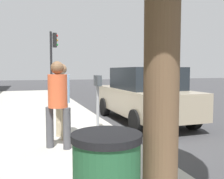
% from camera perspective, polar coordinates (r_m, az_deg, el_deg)
% --- Properties ---
extents(ground_plane, '(80.00, 80.00, 0.00)m').
position_cam_1_polar(ground_plane, '(6.59, 1.60, -10.38)').
color(ground_plane, '#38383A').
rests_on(ground_plane, ground).
extents(parking_meter, '(0.36, 0.12, 1.41)m').
position_cam_1_polar(parking_meter, '(6.10, -3.27, -0.44)').
color(parking_meter, gray).
rests_on(parking_meter, sidewalk_slab).
extents(pedestrian_at_meter, '(0.51, 0.37, 1.68)m').
position_cam_1_polar(pedestrian_at_meter, '(5.72, -11.45, -1.26)').
color(pedestrian_at_meter, tan).
rests_on(pedestrian_at_meter, sidewalk_slab).
extents(pedestrian_bystander, '(0.37, 0.46, 1.70)m').
position_cam_1_polar(pedestrian_bystander, '(4.95, -12.27, -1.90)').
color(pedestrian_bystander, '#47474C').
rests_on(pedestrian_bystander, sidewalk_slab).
extents(parked_sedan_near, '(4.40, 1.97, 1.77)m').
position_cam_1_polar(parked_sedan_near, '(8.16, 7.27, -1.16)').
color(parked_sedan_near, gray).
rests_on(parked_sedan_near, ground_plane).
extents(traffic_signal, '(0.24, 0.44, 3.60)m').
position_cam_1_polar(traffic_signal, '(13.91, -13.31, 7.94)').
color(traffic_signal, black).
rests_on(traffic_signal, sidewalk_slab).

